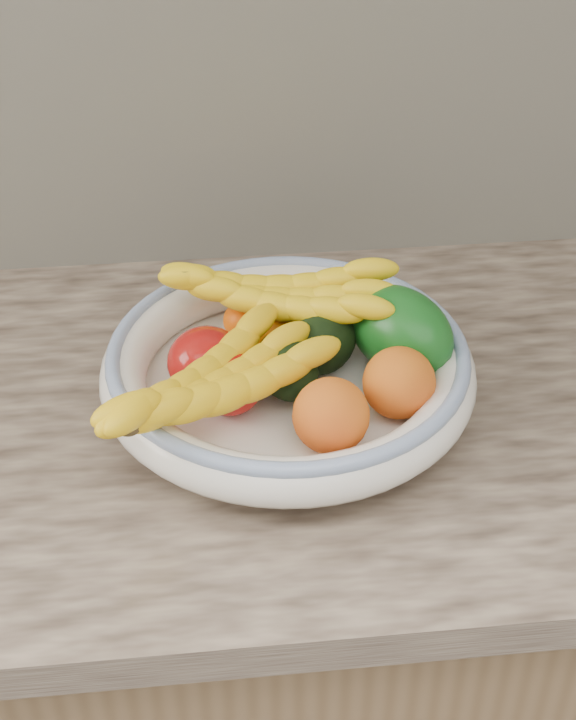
{
  "coord_description": "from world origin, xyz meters",
  "views": [
    {
      "loc": [
        -0.09,
        0.83,
        1.57
      ],
      "look_at": [
        0.0,
        1.66,
        0.96
      ],
      "focal_mm": 50.0,
      "sensor_mm": 36.0,
      "label": 1
    }
  ],
  "objects_px": {
    "fruit_bowl": "(288,369)",
    "green_mango": "(401,331)",
    "banana_bunch_back": "(277,300)",
    "banana_bunch_front": "(212,390)"
  },
  "relations": [
    {
      "from": "green_mango",
      "to": "banana_bunch_front",
      "type": "bearing_deg",
      "value": 169.33
    },
    {
      "from": "banana_bunch_back",
      "to": "banana_bunch_front",
      "type": "xyz_separation_m",
      "value": [
        -0.08,
        -0.14,
        -0.01
      ]
    },
    {
      "from": "fruit_bowl",
      "to": "banana_bunch_back",
      "type": "height_order",
      "value": "banana_bunch_back"
    },
    {
      "from": "banana_bunch_back",
      "to": "banana_bunch_front",
      "type": "relative_size",
      "value": 0.96
    },
    {
      "from": "green_mango",
      "to": "banana_bunch_back",
      "type": "bearing_deg",
      "value": 122.15
    },
    {
      "from": "fruit_bowl",
      "to": "green_mango",
      "type": "relative_size",
      "value": 3.02
    },
    {
      "from": "fruit_bowl",
      "to": "banana_bunch_front",
      "type": "height_order",
      "value": "banana_bunch_front"
    },
    {
      "from": "fruit_bowl",
      "to": "banana_bunch_front",
      "type": "bearing_deg",
      "value": -138.7
    },
    {
      "from": "green_mango",
      "to": "banana_bunch_back",
      "type": "xyz_separation_m",
      "value": [
        -0.12,
        0.05,
        0.01
      ]
    },
    {
      "from": "green_mango",
      "to": "banana_bunch_front",
      "type": "height_order",
      "value": "green_mango"
    }
  ]
}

